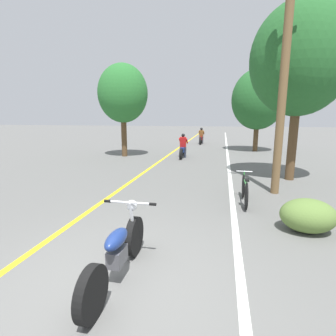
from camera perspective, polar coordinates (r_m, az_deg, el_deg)
The scene contains 12 objects.
ground_plane at distance 4.23m, azimuth -12.87°, elevation -23.08°, with size 120.00×120.00×0.00m, color #60605E.
lane_stripe_center at distance 15.75m, azimuth -0.25°, elevation 2.60°, with size 0.14×48.00×0.01m, color yellow.
lane_stripe_edge at distance 15.41m, azimuth 12.90°, elevation 2.13°, with size 0.14×48.00×0.01m, color white.
utility_pole at distance 8.66m, azimuth 23.98°, elevation 18.38°, with size 1.10×0.24×6.98m.
roadside_tree_right_near at distance 10.89m, azimuth 26.81°, elevation 20.30°, with size 3.42×3.08×6.28m.
roadside_tree_right_far at distance 18.90m, azimuth 19.04°, elevation 13.91°, with size 3.46×3.12×5.45m.
roadside_tree_left at distance 15.87m, azimuth -9.82°, elevation 15.63°, with size 2.90×2.61×5.32m.
roadside_bush at distance 6.21m, azimuth 28.16°, elevation -9.11°, with size 1.10×0.88×0.70m.
motorcycle_foreground at distance 4.05m, azimuth -10.83°, elevation -17.47°, with size 0.87×2.19×1.02m.
motorcycle_rider_lead at distance 15.20m, azimuth 3.28°, elevation 4.23°, with size 0.50×1.99×1.39m.
motorcycle_rider_far at distance 23.00m, azimuth 7.25°, elevation 6.55°, with size 0.50×2.03×1.39m.
bicycle_parked at distance 7.52m, azimuth 16.38°, elevation -4.60°, with size 0.44×1.74×0.81m.
Camera 1 is at (1.54, -3.15, 2.37)m, focal length 28.00 mm.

